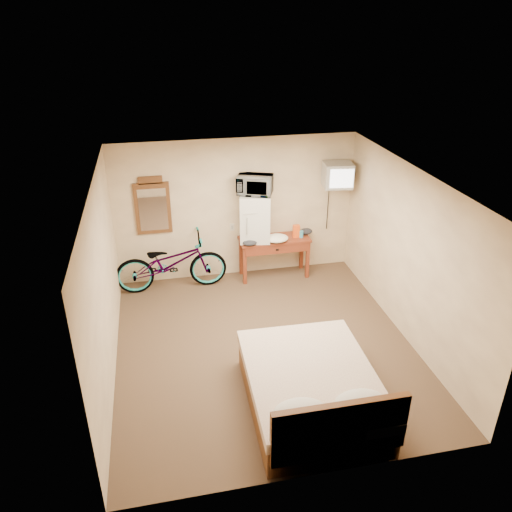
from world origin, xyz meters
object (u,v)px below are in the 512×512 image
microwave (255,185)px  bed (312,391)px  mini_fridge (255,217)px  bicycle (171,263)px  desk (275,246)px  crt_television (338,175)px  wall_mirror (153,206)px  blue_cup (301,234)px

microwave → bed: microwave is taller
mini_fridge → microwave: (0.00, 0.00, 0.58)m
microwave → bicycle: microwave is taller
desk → bicycle: 1.84m
mini_fridge → microwave: bearing=56.3°
crt_television → bed: crt_television is taller
bicycle → bed: 3.65m
wall_mirror → bicycle: size_ratio=0.53×
bicycle → wall_mirror: bearing=33.1°
wall_mirror → bed: wall_mirror is taller
microwave → blue_cup: (0.82, -0.09, -0.94)m
bicycle → bed: bearing=-157.2°
desk → mini_fridge: 0.65m
mini_fridge → bed: (-0.01, -3.44, -0.87)m
wall_mirror → blue_cup: bearing=-6.7°
crt_television → bed: (-1.45, -3.40, -1.55)m
wall_mirror → bicycle: (0.22, -0.32, -0.93)m
desk → crt_television: crt_television is taller
mini_fridge → blue_cup: bearing=-6.4°
crt_television → wall_mirror: 3.18m
microwave → wall_mirror: 1.75m
microwave → bicycle: 1.95m
microwave → wall_mirror: wall_mirror is taller
mini_fridge → blue_cup: 0.90m
wall_mirror → microwave: bearing=-6.9°
desk → bicycle: size_ratio=0.66×
wall_mirror → desk: bearing=-7.5°
bed → desk: bearing=84.0°
microwave → bed: size_ratio=0.29×
blue_cup → microwave: bearing=173.5°
desk → bicycle: (-1.83, -0.05, -0.12)m
crt_television → wall_mirror: size_ratio=0.60×
desk → bed: 3.41m
mini_fridge → desk: bearing=-10.5°
desk → crt_television: bearing=1.0°
microwave → wall_mirror: size_ratio=0.57×
mini_fridge → blue_cup: mini_fridge is taller
desk → blue_cup: blue_cup is taller
blue_cup → wall_mirror: wall_mirror is taller
blue_cup → bed: bearing=-103.9°
bicycle → blue_cup: bearing=-90.5°
microwave → blue_cup: size_ratio=4.70×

